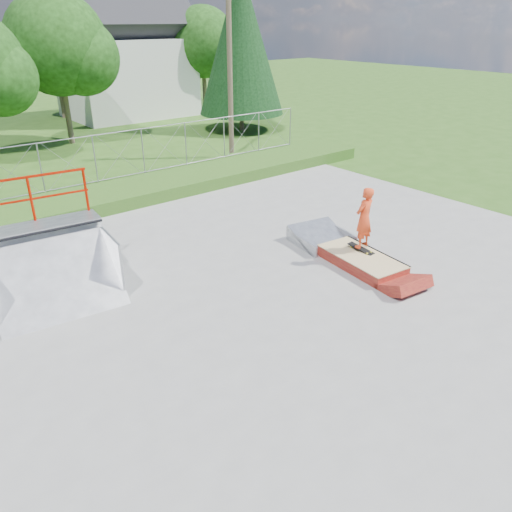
{
  "coord_description": "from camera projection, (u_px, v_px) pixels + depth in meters",
  "views": [
    {
      "loc": [
        -6.98,
        -7.72,
        6.17
      ],
      "look_at": [
        -0.25,
        0.55,
        1.1
      ],
      "focal_mm": 35.0,
      "sensor_mm": 36.0,
      "label": 1
    }
  ],
  "objects": [
    {
      "name": "ground",
      "position": [
        279.0,
        302.0,
        12.04
      ],
      "size": [
        120.0,
        120.0,
        0.0
      ],
      "primitive_type": "plane",
      "color": "#2E5317",
      "rests_on": "ground"
    },
    {
      "name": "concrete_pad",
      "position": [
        279.0,
        301.0,
        12.03
      ],
      "size": [
        20.0,
        16.0,
        0.04
      ],
      "primitive_type": "cube",
      "color": "gray",
      "rests_on": "ground"
    },
    {
      "name": "grass_berm",
      "position": [
        110.0,
        195.0,
        18.59
      ],
      "size": [
        24.0,
        3.0,
        0.5
      ],
      "primitive_type": "cube",
      "color": "#2E5317",
      "rests_on": "ground"
    },
    {
      "name": "grind_box",
      "position": [
        361.0,
        261.0,
        13.64
      ],
      "size": [
        1.46,
        2.55,
        0.36
      ],
      "rotation": [
        0.0,
        0.0,
        -0.12
      ],
      "color": "maroon",
      "rests_on": "concrete_pad"
    },
    {
      "name": "quarter_pipe",
      "position": [
        48.0,
        248.0,
        11.47
      ],
      "size": [
        3.07,
        2.68,
        2.83
      ],
      "primitive_type": null,
      "rotation": [
        0.0,
        0.0,
        -0.11
      ],
      "color": "gray",
      "rests_on": "concrete_pad"
    },
    {
      "name": "flat_bank_ramp",
      "position": [
        322.0,
        237.0,
        14.99
      ],
      "size": [
        1.8,
        1.89,
        0.47
      ],
      "primitive_type": null,
      "rotation": [
        0.0,
        0.0,
        -0.18
      ],
      "color": "gray",
      "rests_on": "concrete_pad"
    },
    {
      "name": "skateboard",
      "position": [
        361.0,
        249.0,
        13.84
      ],
      "size": [
        0.29,
        0.81,
        0.13
      ],
      "primitive_type": "cube",
      "rotation": [
        0.14,
        0.0,
        0.09
      ],
      "color": "black",
      "rests_on": "grind_box"
    },
    {
      "name": "skater",
      "position": [
        364.0,
        220.0,
        13.47
      ],
      "size": [
        0.66,
        0.47,
        1.7
      ],
      "primitive_type": "imported",
      "rotation": [
        0.0,
        0.0,
        3.24
      ],
      "color": "#F1461E",
      "rests_on": "grind_box"
    },
    {
      "name": "chain_link_fence",
      "position": [
        95.0,
        159.0,
        18.79
      ],
      "size": [
        20.0,
        0.06,
        1.8
      ],
      "primitive_type": null,
      "color": "gray",
      "rests_on": "grass_berm"
    },
    {
      "name": "gable_house",
      "position": [
        125.0,
        57.0,
        33.73
      ],
      "size": [
        8.4,
        6.08,
        8.94
      ],
      "color": "silver",
      "rests_on": "ground"
    },
    {
      "name": "utility_pole",
      "position": [
        230.0,
        71.0,
        23.0
      ],
      "size": [
        0.24,
        0.24,
        8.0
      ],
      "primitive_type": "cylinder",
      "color": "brown",
      "rests_on": "ground"
    },
    {
      "name": "tree_center",
      "position": [
        64.0,
        48.0,
        25.42
      ],
      "size": [
        5.44,
        5.12,
        7.6
      ],
      "color": "brown",
      "rests_on": "ground"
    },
    {
      "name": "tree_right_far",
      "position": [
        207.0,
        45.0,
        34.9
      ],
      "size": [
        5.1,
        4.8,
        7.12
      ],
      "color": "brown",
      "rests_on": "ground"
    },
    {
      "name": "tree_back_mid",
      "position": [
        60.0,
        62.0,
        32.97
      ],
      "size": [
        4.08,
        3.84,
        5.7
      ],
      "color": "brown",
      "rests_on": "ground"
    },
    {
      "name": "conifer_tree",
      "position": [
        241.0,
        41.0,
        28.62
      ],
      "size": [
        5.04,
        5.04,
        9.1
      ],
      "color": "brown",
      "rests_on": "ground"
    }
  ]
}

